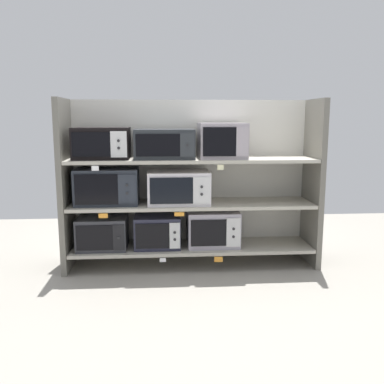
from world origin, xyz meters
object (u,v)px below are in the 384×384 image
at_px(microwave_0, 103,232).
at_px(microwave_6, 164,144).
at_px(microwave_2, 213,228).
at_px(microwave_4, 179,187).
at_px(microwave_3, 107,186).
at_px(microwave_1, 158,231).
at_px(microwave_7, 222,141).
at_px(microwave_5, 102,143).

bearing_deg(microwave_0, microwave_6, 0.02).
relative_size(microwave_2, microwave_4, 0.85).
bearing_deg(microwave_3, microwave_4, 0.01).
relative_size(microwave_0, microwave_1, 1.06).
height_order(microwave_1, microwave_2, microwave_2).
distance_m(microwave_0, microwave_7, 1.38).
relative_size(microwave_2, microwave_6, 0.90).
relative_size(microwave_0, microwave_4, 0.80).
distance_m(microwave_2, microwave_7, 0.82).
bearing_deg(microwave_0, microwave_4, -0.00).
bearing_deg(microwave_7, microwave_0, 180.00).
height_order(microwave_3, microwave_5, microwave_5).
relative_size(microwave_6, microwave_7, 1.27).
bearing_deg(microwave_5, microwave_4, -0.01).
bearing_deg(microwave_3, microwave_5, 179.55).
relative_size(microwave_4, microwave_5, 1.14).
bearing_deg(microwave_7, microwave_3, -179.99).
relative_size(microwave_3, microwave_4, 1.00).
distance_m(microwave_3, microwave_6, 0.65).
relative_size(microwave_1, microwave_3, 0.75).
bearing_deg(microwave_1, microwave_5, 179.98).
distance_m(microwave_2, microwave_6, 0.91).
height_order(microwave_6, microwave_7, microwave_7).
relative_size(microwave_1, microwave_6, 0.79).
height_order(microwave_1, microwave_5, microwave_5).
bearing_deg(microwave_7, microwave_1, -180.00).
height_order(microwave_2, microwave_4, microwave_4).
relative_size(microwave_3, microwave_5, 1.14).
bearing_deg(microwave_7, microwave_6, 179.98).
bearing_deg(microwave_5, microwave_2, 0.00).
relative_size(microwave_0, microwave_5, 0.91).
distance_m(microwave_2, microwave_3, 1.05).
bearing_deg(microwave_3, microwave_1, 0.02).
height_order(microwave_4, microwave_7, microwave_7).
distance_m(microwave_1, microwave_7, 1.03).
xyz_separation_m(microwave_4, microwave_7, (0.40, 0.00, 0.42)).
relative_size(microwave_5, microwave_6, 0.92).
xyz_separation_m(microwave_2, microwave_5, (-1.00, -0.00, 0.80)).
distance_m(microwave_1, microwave_6, 0.81).
distance_m(microwave_1, microwave_3, 0.62).
xyz_separation_m(microwave_4, microwave_6, (-0.13, 0.00, 0.40)).
xyz_separation_m(microwave_1, microwave_7, (0.60, 0.00, 0.84)).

